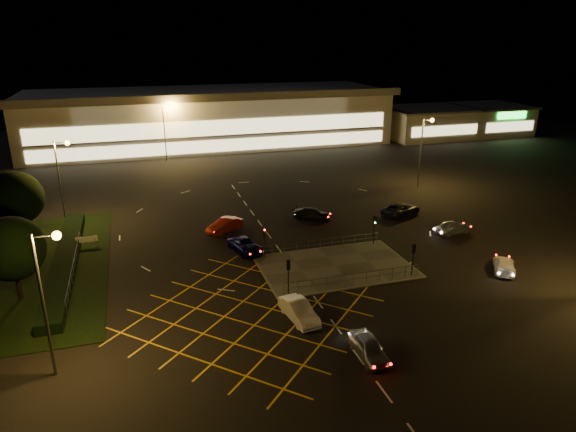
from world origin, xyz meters
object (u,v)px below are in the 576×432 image
object	(u,v)px
car_east_grey	(401,209)
car_approach_white	(504,265)
signal_se	(413,253)
signal_sw	(288,270)
car_queue_white	(299,311)
signal_nw	(265,236)
car_right_silver	(453,227)
car_circ_red	(225,225)
signal_ne	(374,224)
car_left_blue	(246,246)
car_near_silver	(369,348)
car_far_dkgrey	(312,214)

from	to	relation	value
car_east_grey	car_approach_white	bearing A→B (deg)	162.68
signal_se	car_east_grey	distance (m)	17.42
signal_sw	car_queue_white	size ratio (longest dim) A/B	0.68
signal_nw	car_right_silver	size ratio (longest dim) A/B	0.74
signal_nw	car_circ_red	bearing A→B (deg)	106.20
signal_ne	car_approach_white	distance (m)	13.22
car_queue_white	car_circ_red	xyz separation A→B (m)	(-2.08, 20.70, -0.01)
signal_nw	car_left_blue	bearing A→B (deg)	125.84
car_right_silver	car_left_blue	bearing A→B (deg)	79.24
signal_se	car_east_grey	size ratio (longest dim) A/B	0.58
signal_se	car_near_silver	size ratio (longest dim) A/B	0.74
car_near_silver	car_far_dkgrey	bearing A→B (deg)	79.80
signal_nw	car_approach_white	world-z (taller)	signal_nw
signal_sw	car_approach_white	size ratio (longest dim) A/B	0.71
signal_ne	car_queue_white	size ratio (longest dim) A/B	0.68
signal_nw	car_far_dkgrey	world-z (taller)	signal_nw
car_queue_white	car_far_dkgrey	xyz separation A→B (m)	(8.84, 21.60, -0.08)
signal_se	car_approach_white	size ratio (longest dim) A/B	0.71
car_circ_red	car_queue_white	bearing A→B (deg)	-26.75
signal_se	signal_ne	distance (m)	7.99
signal_sw	signal_se	size ratio (longest dim) A/B	1.00
car_near_silver	car_queue_white	bearing A→B (deg)	118.32
signal_sw	signal_ne	size ratio (longest dim) A/B	1.00
car_queue_white	car_circ_red	bearing A→B (deg)	87.23
car_approach_white	car_near_silver	bearing A→B (deg)	60.31
signal_se	car_near_silver	bearing A→B (deg)	48.00
signal_nw	car_queue_white	size ratio (longest dim) A/B	0.68
car_far_dkgrey	car_approach_white	distance (m)	22.78
signal_ne	car_near_silver	xyz separation A→B (m)	(-9.28, -18.30, -1.64)
signal_se	car_queue_white	world-z (taller)	signal_se
signal_se	car_circ_red	world-z (taller)	signal_se
signal_ne	car_left_blue	distance (m)	13.77
signal_se	car_right_silver	xyz separation A→B (m)	(10.01, 8.36, -1.64)
signal_sw	car_circ_red	size ratio (longest dim) A/B	0.69
signal_se	signal_ne	size ratio (longest dim) A/B	1.00
signal_se	car_approach_white	bearing A→B (deg)	169.98
car_right_silver	car_circ_red	bearing A→B (deg)	64.92
car_left_blue	car_right_silver	distance (m)	23.57
car_far_dkgrey	signal_nw	bearing A→B (deg)	170.81
car_queue_white	car_right_silver	size ratio (longest dim) A/B	1.08
car_far_dkgrey	car_east_grey	size ratio (longest dim) A/B	0.86
signal_ne	car_far_dkgrey	xyz separation A→B (m)	(-3.57, 9.46, -1.69)
signal_nw	car_right_silver	xyz separation A→B (m)	(22.01, 0.38, -1.64)
car_queue_white	car_circ_red	distance (m)	20.80
car_near_silver	car_circ_red	bearing A→B (deg)	102.41
car_queue_white	car_far_dkgrey	size ratio (longest dim) A/B	0.98
car_east_grey	signal_sw	bearing A→B (deg)	106.58
signal_se	signal_nw	size ratio (longest dim) A/B	1.00
signal_se	car_queue_white	bearing A→B (deg)	18.50
signal_nw	car_queue_white	world-z (taller)	signal_nw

